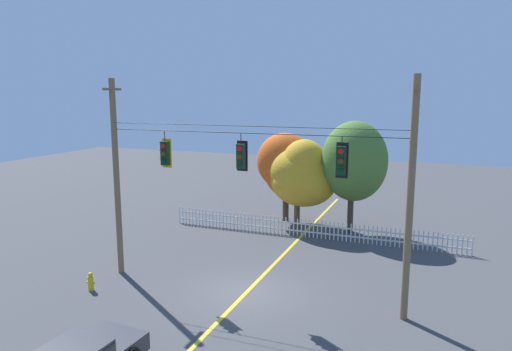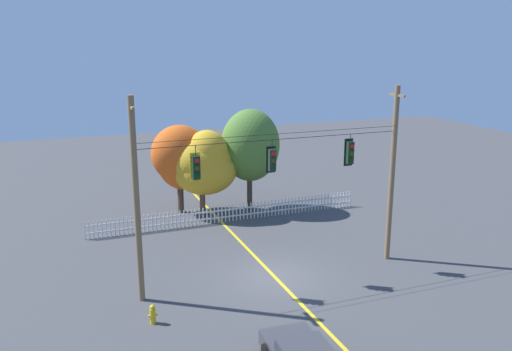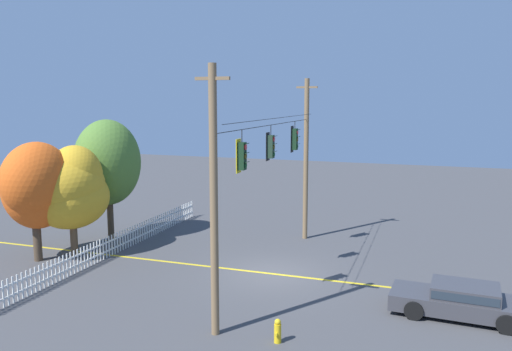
{
  "view_description": "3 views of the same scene",
  "coord_description": "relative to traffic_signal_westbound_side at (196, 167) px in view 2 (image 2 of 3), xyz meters",
  "views": [
    {
      "loc": [
        6.66,
        -16.08,
        7.75
      ],
      "look_at": [
        0.22,
        0.51,
        4.65
      ],
      "focal_mm": 32.78,
      "sensor_mm": 36.0,
      "label": 1
    },
    {
      "loc": [
        -8.82,
        -20.41,
        10.47
      ],
      "look_at": [
        -0.63,
        0.75,
        4.62
      ],
      "focal_mm": 37.53,
      "sensor_mm": 36.0,
      "label": 2
    },
    {
      "loc": [
        -20.0,
        -6.21,
        7.35
      ],
      "look_at": [
        0.23,
        0.78,
        4.16
      ],
      "focal_mm": 35.99,
      "sensor_mm": 36.0,
      "label": 3
    }
  ],
  "objects": [
    {
      "name": "traffic_signal_northbound_secondary",
      "position": [
        7.12,
        0.0,
        0.06
      ],
      "size": [
        0.43,
        0.38,
        1.48
      ],
      "color": "black"
    },
    {
      "name": "autumn_maple_mid",
      "position": [
        3.05,
        9.79,
        -2.22
      ],
      "size": [
        3.99,
        3.59,
        5.23
      ],
      "color": "brown",
      "rests_on": "ground"
    },
    {
      "name": "traffic_signal_northbound_primary",
      "position": [
        3.32,
        -0.0,
        0.04
      ],
      "size": [
        0.43,
        0.38,
        1.46
      ],
      "color": "black"
    },
    {
      "name": "white_picket_fence",
      "position": [
        3.98,
        7.94,
        -4.9
      ],
      "size": [
        16.32,
        0.06,
        1.0
      ],
      "color": "silver",
      "rests_on": "ground"
    },
    {
      "name": "ground",
      "position": [
        3.51,
        -0.01,
        -5.41
      ],
      "size": [
        80.0,
        80.0,
        0.0
      ],
      "primitive_type": "plane",
      "color": "#424244"
    },
    {
      "name": "autumn_maple_near_fence",
      "position": [
        1.85,
        10.57,
        -1.83
      ],
      "size": [
        3.57,
        3.13,
        5.48
      ],
      "color": "#473828",
      "rests_on": "ground"
    },
    {
      "name": "autumn_oak_far_east",
      "position": [
        6.08,
        9.83,
        -1.29
      ],
      "size": [
        3.65,
        3.31,
        6.32
      ],
      "color": "#473828",
      "rests_on": "ground"
    },
    {
      "name": "lane_centerline_stripe",
      "position": [
        3.51,
        -0.01,
        -5.4
      ],
      "size": [
        0.16,
        36.0,
        0.01
      ],
      "primitive_type": "cube",
      "color": "gold",
      "rests_on": "ground"
    },
    {
      "name": "signal_support_span",
      "position": [
        3.51,
        -0.01,
        -1.11
      ],
      "size": [
        12.16,
        1.1,
        8.4
      ],
      "color": "brown",
      "rests_on": "ground"
    },
    {
      "name": "traffic_signal_westbound_side",
      "position": [
        0.0,
        0.0,
        0.0
      ],
      "size": [
        0.43,
        0.38,
        1.51
      ],
      "color": "black"
    },
    {
      "name": "fire_hydrant",
      "position": [
        -2.37,
        -2.04,
        -5.03
      ],
      "size": [
        0.38,
        0.22,
        0.76
      ],
      "color": "gold",
      "rests_on": "ground"
    }
  ]
}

